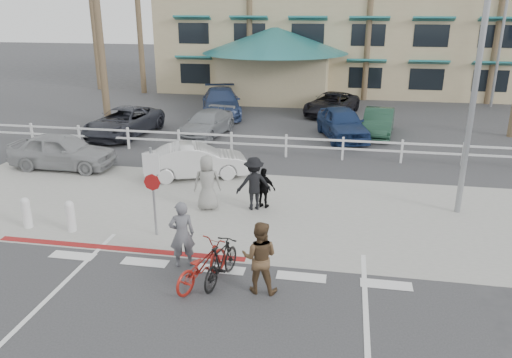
% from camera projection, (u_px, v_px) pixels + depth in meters
% --- Properties ---
extents(ground, '(140.00, 140.00, 0.00)m').
position_uv_depth(ground, '(215.00, 282.00, 11.84)').
color(ground, '#333335').
extents(bike_path, '(12.00, 16.00, 0.01)m').
position_uv_depth(bike_path, '(189.00, 334.00, 9.98)').
color(bike_path, '#333335').
rests_on(bike_path, ground).
extents(sidewalk_plaza, '(22.00, 7.00, 0.01)m').
position_uv_depth(sidewalk_plaza, '(251.00, 210.00, 16.01)').
color(sidewalk_plaza, gray).
rests_on(sidewalk_plaza, ground).
extents(cross_street, '(40.00, 5.00, 0.01)m').
position_uv_depth(cross_street, '(270.00, 171.00, 19.73)').
color(cross_street, '#333335').
rests_on(cross_street, ground).
extents(parking_lot, '(50.00, 16.00, 0.01)m').
position_uv_depth(parking_lot, '(295.00, 119.00, 28.55)').
color(parking_lot, '#333335').
rests_on(parking_lot, ground).
extents(curb_red, '(7.00, 0.25, 0.02)m').
position_uv_depth(curb_red, '(119.00, 249.00, 13.46)').
color(curb_red, maroon).
rests_on(curb_red, ground).
extents(rail_fence, '(29.40, 0.16, 1.00)m').
position_uv_depth(rail_fence, '(288.00, 146.00, 21.34)').
color(rail_fence, silver).
rests_on(rail_fence, ground).
extents(building, '(28.00, 16.00, 11.30)m').
position_uv_depth(building, '(341.00, 12.00, 38.40)').
color(building, tan).
rests_on(building, ground).
extents(sign_post, '(0.50, 0.10, 2.90)m').
position_uv_depth(sign_post, '(153.00, 188.00, 13.79)').
color(sign_post, gray).
rests_on(sign_post, ground).
extents(bollard_0, '(0.26, 0.26, 0.95)m').
position_uv_depth(bollard_0, '(71.00, 216.00, 14.35)').
color(bollard_0, silver).
rests_on(bollard_0, ground).
extents(bollard_1, '(0.26, 0.26, 0.95)m').
position_uv_depth(bollard_1, '(27.00, 213.00, 14.58)').
color(bollard_1, silver).
rests_on(bollard_1, ground).
extents(streetlight_0, '(0.60, 2.00, 9.00)m').
position_uv_depth(streetlight_0, '(478.00, 68.00, 14.36)').
color(streetlight_0, gray).
rests_on(streetlight_0, ground).
extents(streetlight_1, '(0.60, 2.00, 9.50)m').
position_uv_depth(streetlight_1, '(503.00, 30.00, 30.52)').
color(streetlight_1, gray).
rests_on(streetlight_1, ground).
extents(palm_1, '(4.00, 4.00, 13.00)m').
position_uv_depth(palm_1, '(137.00, 0.00, 34.91)').
color(palm_1, '#205525').
rests_on(palm_1, ground).
extents(palm_5, '(4.00, 4.00, 13.00)m').
position_uv_depth(palm_5, '(371.00, 0.00, 32.21)').
color(palm_5, '#205525').
rests_on(palm_5, ground).
extents(palm_10, '(4.00, 4.00, 12.00)m').
position_uv_depth(palm_10, '(97.00, 9.00, 25.46)').
color(palm_10, '#205525').
rests_on(palm_10, ground).
extents(bike_red, '(1.28, 1.97, 0.98)m').
position_uv_depth(bike_red, '(202.00, 265.00, 11.64)').
color(bike_red, maroon).
rests_on(bike_red, ground).
extents(rider_red, '(0.75, 0.63, 1.74)m').
position_uv_depth(rider_red, '(182.00, 234.00, 12.32)').
color(rider_red, '#5B5B61').
rests_on(rider_red, ground).
extents(bike_black, '(0.83, 1.77, 1.02)m').
position_uv_depth(bike_black, '(221.00, 262.00, 11.72)').
color(bike_black, black).
rests_on(bike_black, ground).
extents(rider_black, '(0.84, 0.66, 1.72)m').
position_uv_depth(rider_black, '(260.00, 257.00, 11.22)').
color(rider_black, brown).
rests_on(rider_black, ground).
extents(pedestrian_a, '(1.28, 1.02, 1.74)m').
position_uv_depth(pedestrian_a, '(254.00, 184.00, 15.80)').
color(pedestrian_a, black).
rests_on(pedestrian_a, ground).
extents(pedestrian_child, '(0.84, 0.51, 1.34)m').
position_uv_depth(pedestrian_child, '(264.00, 188.00, 15.97)').
color(pedestrian_child, black).
rests_on(pedestrian_child, ground).
extents(pedestrian_b, '(1.00, 0.79, 1.79)m').
position_uv_depth(pedestrian_b, '(207.00, 183.00, 15.79)').
color(pedestrian_b, gray).
rests_on(pedestrian_b, ground).
extents(car_white_sedan, '(4.12, 2.69, 1.28)m').
position_uv_depth(car_white_sedan, '(196.00, 161.00, 18.84)').
color(car_white_sedan, silver).
rests_on(car_white_sedan, ground).
extents(car_red_compact, '(4.21, 1.71, 1.43)m').
position_uv_depth(car_red_compact, '(62.00, 151.00, 19.85)').
color(car_red_compact, gray).
rests_on(car_red_compact, ground).
extents(lot_car_0, '(2.89, 5.21, 1.38)m').
position_uv_depth(lot_car_0, '(124.00, 122.00, 24.82)').
color(lot_car_0, '#272932').
rests_on(lot_car_0, ground).
extents(lot_car_1, '(2.31, 4.38, 1.21)m').
position_uv_depth(lot_car_1, '(207.00, 123.00, 24.90)').
color(lot_car_1, gray).
rests_on(lot_car_1, ground).
extents(lot_car_2, '(3.00, 4.82, 1.53)m').
position_uv_depth(lot_car_2, '(342.00, 123.00, 24.28)').
color(lot_car_2, navy).
rests_on(lot_car_2, ground).
extents(lot_car_3, '(1.86, 4.13, 1.31)m').
position_uv_depth(lot_car_3, '(378.00, 122.00, 24.92)').
color(lot_car_3, '#193A29').
rests_on(lot_car_3, ground).
extents(lot_car_4, '(3.56, 5.73, 1.55)m').
position_uv_depth(lot_car_4, '(221.00, 102.00, 29.30)').
color(lot_car_4, navy).
rests_on(lot_car_4, ground).
extents(lot_car_5, '(3.57, 5.09, 1.29)m').
position_uv_depth(lot_car_5, '(331.00, 104.00, 29.55)').
color(lot_car_5, black).
rests_on(lot_car_5, ground).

